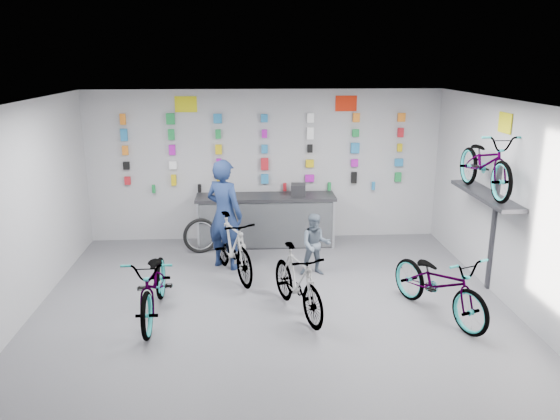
{
  "coord_description": "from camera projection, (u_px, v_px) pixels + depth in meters",
  "views": [
    {
      "loc": [
        -0.37,
        -6.71,
        3.59
      ],
      "look_at": [
        0.15,
        1.4,
        1.31
      ],
      "focal_mm": 35.0,
      "sensor_mm": 36.0,
      "label": 1
    }
  ],
  "objects": [
    {
      "name": "floor",
      "position": [
        276.0,
        330.0,
        7.44
      ],
      "size": [
        8.0,
        8.0,
        0.0
      ],
      "primitive_type": "plane",
      "color": "#55555A",
      "rests_on": "ground"
    },
    {
      "name": "ceiling",
      "position": [
        275.0,
        107.0,
        6.63
      ],
      "size": [
        8.0,
        8.0,
        0.0
      ],
      "primitive_type": "plane",
      "rotation": [
        3.14,
        0.0,
        0.0
      ],
      "color": "white",
      "rests_on": "wall_back"
    },
    {
      "name": "wall_back",
      "position": [
        265.0,
        166.0,
        10.87
      ],
      "size": [
        7.0,
        0.0,
        7.0
      ],
      "primitive_type": "plane",
      "rotation": [
        1.57,
        0.0,
        0.0
      ],
      "color": "#BBBBBE",
      "rests_on": "floor"
    },
    {
      "name": "wall_right",
      "position": [
        538.0,
        220.0,
        7.24
      ],
      "size": [
        0.0,
        8.0,
        8.0
      ],
      "primitive_type": "plane",
      "rotation": [
        1.57,
        0.0,
        -1.57
      ],
      "color": "#BBBBBE",
      "rests_on": "floor"
    },
    {
      "name": "counter",
      "position": [
        266.0,
        221.0,
        10.71
      ],
      "size": [
        2.7,
        0.66,
        1.0
      ],
      "color": "black",
      "rests_on": "floor"
    },
    {
      "name": "merch_wall",
      "position": [
        265.0,
        152.0,
        10.72
      ],
      "size": [
        5.55,
        0.08,
        1.56
      ],
      "color": "red",
      "rests_on": "wall_back"
    },
    {
      "name": "wall_bracket",
      "position": [
        487.0,
        200.0,
        8.39
      ],
      "size": [
        0.39,
        1.9,
        2.0
      ],
      "color": "#333338",
      "rests_on": "wall_right"
    },
    {
      "name": "sign_left",
      "position": [
        186.0,
        104.0,
        10.43
      ],
      "size": [
        0.42,
        0.02,
        0.3
      ],
      "primitive_type": "cube",
      "color": "yellow",
      "rests_on": "wall_back"
    },
    {
      "name": "sign_right",
      "position": [
        346.0,
        103.0,
        10.62
      ],
      "size": [
        0.42,
        0.02,
        0.3
      ],
      "primitive_type": "cube",
      "color": "red",
      "rests_on": "wall_back"
    },
    {
      "name": "sign_side",
      "position": [
        505.0,
        123.0,
        8.08
      ],
      "size": [
        0.02,
        0.4,
        0.3
      ],
      "primitive_type": "cube",
      "color": "yellow",
      "rests_on": "wall_right"
    },
    {
      "name": "bike_left",
      "position": [
        154.0,
        284.0,
        7.7
      ],
      "size": [
        0.69,
        1.92,
        1.0
      ],
      "primitive_type": "imported",
      "rotation": [
        0.0,
        0.0,
        0.01
      ],
      "color": "gray",
      "rests_on": "floor"
    },
    {
      "name": "bike_center",
      "position": [
        298.0,
        282.0,
        7.8
      ],
      "size": [
        0.98,
        1.71,
        0.99
      ],
      "primitive_type": "imported",
      "rotation": [
        0.0,
        0.0,
        0.33
      ],
      "color": "gray",
      "rests_on": "floor"
    },
    {
      "name": "bike_right",
      "position": [
        439.0,
        283.0,
        7.73
      ],
      "size": [
        1.35,
        2.0,
        0.99
      ],
      "primitive_type": "imported",
      "rotation": [
        0.0,
        0.0,
        0.4
      ],
      "color": "gray",
      "rests_on": "floor"
    },
    {
      "name": "bike_service",
      "position": [
        233.0,
        246.0,
        9.13
      ],
      "size": [
        1.1,
        1.83,
        1.06
      ],
      "primitive_type": "imported",
      "rotation": [
        0.0,
        0.0,
        0.37
      ],
      "color": "gray",
      "rests_on": "floor"
    },
    {
      "name": "bike_wall",
      "position": [
        486.0,
        163.0,
        8.23
      ],
      "size": [
        0.63,
        1.8,
        0.95
      ],
      "primitive_type": "imported",
      "color": "gray",
      "rests_on": "wall_bracket"
    },
    {
      "name": "clerk",
      "position": [
        225.0,
        214.0,
        9.43
      ],
      "size": [
        0.84,
        0.78,
        1.93
      ],
      "primitive_type": "imported",
      "rotation": [
        0.0,
        0.0,
        2.55
      ],
      "color": "#17274F",
      "rests_on": "floor"
    },
    {
      "name": "customer",
      "position": [
        316.0,
        245.0,
        9.21
      ],
      "size": [
        0.53,
        0.42,
        1.07
      ],
      "primitive_type": "imported",
      "rotation": [
        0.0,
        0.0,
        -0.03
      ],
      "color": "#515E6D",
      "rests_on": "floor"
    },
    {
      "name": "spare_wheel",
      "position": [
        201.0,
        236.0,
        10.32
      ],
      "size": [
        0.68,
        0.32,
        0.67
      ],
      "rotation": [
        0.0,
        0.0,
        0.27
      ],
      "color": "black",
      "rests_on": "floor"
    },
    {
      "name": "register",
      "position": [
        298.0,
        190.0,
        10.59
      ],
      "size": [
        0.31,
        0.33,
        0.22
      ],
      "primitive_type": "cube",
      "rotation": [
        0.0,
        0.0,
        -0.11
      ],
      "color": "black",
      "rests_on": "counter"
    }
  ]
}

